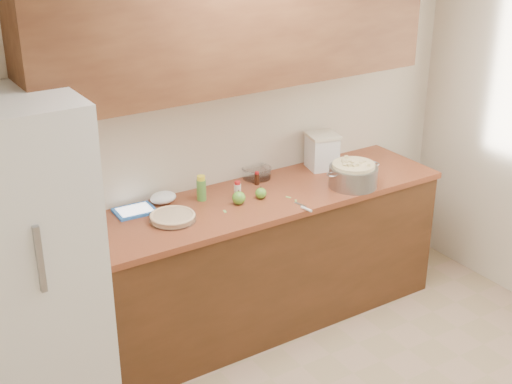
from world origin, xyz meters
TOP-DOWN VIEW (x-y plane):
  - room_shell at (0.00, 0.00)m, footprint 3.60×3.60m
  - counter_run at (0.00, 1.48)m, footprint 2.64×0.68m
  - upper_cabinets at (0.00, 1.63)m, footprint 2.60×0.34m
  - fridge at (-1.44, 1.44)m, footprint 0.70×0.70m
  - pie at (-0.56, 1.45)m, footprint 0.28×0.28m
  - colander at (0.66, 1.29)m, footprint 0.42×0.32m
  - flour_canister at (0.68, 1.65)m, footprint 0.24×0.24m
  - tablet at (-0.70, 1.68)m, footprint 0.25×0.19m
  - paring_knife at (0.19, 1.16)m, footprint 0.05×0.18m
  - lemon_bottle at (-0.28, 1.62)m, footprint 0.06×0.06m
  - cinnamon_shaker at (-0.07, 1.53)m, footprint 0.04×0.04m
  - vanilla_bottle at (0.15, 1.64)m, footprint 0.03×0.03m
  - mixing_bowl at (0.21, 1.74)m, footprint 0.20×0.20m
  - paper_towel at (-0.50, 1.71)m, footprint 0.17×0.14m
  - apple_left at (-0.11, 1.44)m, footprint 0.08×0.08m
  - apple_center at (0.05, 1.44)m, footprint 0.07×0.07m
  - peel_a at (0.21, 1.29)m, footprint 0.02×0.03m
  - peel_b at (0.20, 1.36)m, footprint 0.03×0.04m
  - peel_c at (-0.24, 1.39)m, footprint 0.02×0.04m

SIDE VIEW (x-z plane):
  - counter_run at x=0.00m, z-range 0.00..0.92m
  - fridge at x=-1.44m, z-range 0.00..1.80m
  - peel_a at x=0.21m, z-range 0.92..0.92m
  - peel_b at x=0.20m, z-range 0.92..0.92m
  - peel_c at x=-0.24m, z-range 0.92..0.92m
  - paring_knife at x=0.19m, z-range 0.92..0.94m
  - tablet at x=-0.70m, z-range 0.92..0.94m
  - pie at x=-0.56m, z-range 0.92..0.96m
  - paper_towel at x=-0.50m, z-range 0.92..0.99m
  - apple_center at x=0.05m, z-range 0.91..1.00m
  - mixing_bowl at x=0.21m, z-range 0.92..1.00m
  - apple_left at x=-0.11m, z-range 0.91..1.01m
  - vanilla_bottle at x=0.15m, z-range 0.92..1.01m
  - cinnamon_shaker at x=-0.07m, z-range 0.92..1.03m
  - colander at x=0.66m, z-range 0.92..1.07m
  - lemon_bottle at x=-0.28m, z-range 0.92..1.08m
  - flour_canister at x=0.68m, z-range 0.92..1.17m
  - room_shell at x=0.00m, z-range -0.50..3.10m
  - upper_cabinets at x=0.00m, z-range 1.60..2.30m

